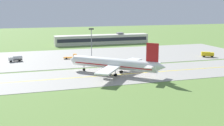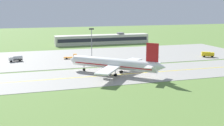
# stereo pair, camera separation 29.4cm
# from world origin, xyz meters

# --- Properties ---
(ground_plane) EXTENTS (500.00, 500.00, 0.00)m
(ground_plane) POSITION_xyz_m (0.00, 0.00, 0.00)
(ground_plane) COLOR olive
(taxiway_strip) EXTENTS (240.00, 28.00, 0.10)m
(taxiway_strip) POSITION_xyz_m (0.00, 0.00, 0.05)
(taxiway_strip) COLOR #9E9B93
(taxiway_strip) RESTS_ON ground
(apron_pad) EXTENTS (140.00, 52.00, 0.10)m
(apron_pad) POSITION_xyz_m (10.00, 42.00, 0.05)
(apron_pad) COLOR #9E9B93
(apron_pad) RESTS_ON ground
(taxiway_centreline) EXTENTS (220.00, 0.60, 0.01)m
(taxiway_centreline) POSITION_xyz_m (0.00, 0.00, 0.11)
(taxiway_centreline) COLOR yellow
(taxiway_centreline) RESTS_ON taxiway_strip
(airplane_lead) EXTENTS (31.84, 30.59, 12.70)m
(airplane_lead) POSITION_xyz_m (-2.88, 0.84, 4.13)
(airplane_lead) COLOR white
(airplane_lead) RESTS_ON ground
(service_truck_baggage) EXTENTS (6.66, 3.20, 2.59)m
(service_truck_baggage) POSITION_xyz_m (-12.80, 37.44, 1.18)
(service_truck_baggage) COLOR orange
(service_truck_baggage) RESTS_ON ground
(service_truck_fuel) EXTENTS (6.28, 4.55, 2.60)m
(service_truck_fuel) POSITION_xyz_m (52.95, 22.91, 1.53)
(service_truck_fuel) COLOR yellow
(service_truck_fuel) RESTS_ON ground
(service_truck_catering) EXTENTS (6.26, 3.10, 2.65)m
(service_truck_catering) POSITION_xyz_m (-39.05, 38.46, 1.53)
(service_truck_catering) COLOR silver
(service_truck_catering) RESTS_ON ground
(service_truck_pushback) EXTENTS (5.62, 5.76, 2.60)m
(service_truck_pushback) POSITION_xyz_m (26.31, 31.30, 1.53)
(service_truck_pushback) COLOR #264CA5
(service_truck_pushback) RESTS_ON ground
(terminal_building) EXTENTS (63.20, 8.18, 7.49)m
(terminal_building) POSITION_xyz_m (15.45, 86.56, 3.17)
(terminal_building) COLOR beige
(terminal_building) RESTS_ON ground
(apron_light_mast) EXTENTS (2.40, 0.50, 14.70)m
(apron_light_mast) POSITION_xyz_m (-3.36, 37.09, 9.33)
(apron_light_mast) COLOR gray
(apron_light_mast) RESTS_ON ground
(traffic_cone_near_edge) EXTENTS (0.44, 0.44, 0.60)m
(traffic_cone_near_edge) POSITION_xyz_m (8.45, 12.10, 0.30)
(traffic_cone_near_edge) COLOR orange
(traffic_cone_near_edge) RESTS_ON ground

